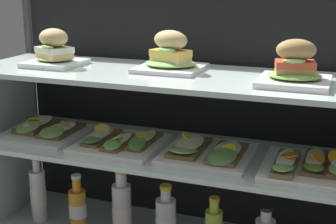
{
  "coord_description": "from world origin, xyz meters",
  "views": [
    {
      "loc": [
        0.53,
        -1.4,
        0.93
      ],
      "look_at": [
        0.0,
        0.0,
        0.51
      ],
      "focal_mm": 52.3,
      "sensor_mm": 36.0,
      "label": 1
    }
  ],
  "objects_px": {
    "open_sandwich_tray_near_right_corner": "(46,130)",
    "juice_bottle_front_second": "(165,221)",
    "juice_bottle_front_fourth": "(38,194)",
    "open_sandwich_tray_near_left_corner": "(312,166)",
    "juice_bottle_front_left_end": "(78,208)",
    "plated_roll_sandwich_mid_right": "(295,70)",
    "open_sandwich_tray_far_left": "(207,152)",
    "juice_bottle_back_right": "(122,209)",
    "open_sandwich_tray_far_right": "(121,142)",
    "plated_roll_sandwich_near_left_corner": "(54,51)",
    "plated_roll_sandwich_left_of_center": "(170,57)"
  },
  "relations": [
    {
      "from": "open_sandwich_tray_far_right",
      "to": "juice_bottle_front_second",
      "type": "relative_size",
      "value": 1.21
    },
    {
      "from": "open_sandwich_tray_far_right",
      "to": "juice_bottle_front_left_end",
      "type": "relative_size",
      "value": 1.27
    },
    {
      "from": "open_sandwich_tray_near_right_corner",
      "to": "juice_bottle_back_right",
      "type": "distance_m",
      "value": 0.39
    },
    {
      "from": "open_sandwich_tray_far_right",
      "to": "juice_bottle_front_second",
      "type": "height_order",
      "value": "open_sandwich_tray_far_right"
    },
    {
      "from": "plated_roll_sandwich_mid_right",
      "to": "juice_bottle_front_left_end",
      "type": "height_order",
      "value": "plated_roll_sandwich_mid_right"
    },
    {
      "from": "open_sandwich_tray_near_left_corner",
      "to": "juice_bottle_front_left_end",
      "type": "distance_m",
      "value": 0.83
    },
    {
      "from": "open_sandwich_tray_far_right",
      "to": "open_sandwich_tray_far_left",
      "type": "distance_m",
      "value": 0.29
    },
    {
      "from": "open_sandwich_tray_far_right",
      "to": "plated_roll_sandwich_mid_right",
      "type": "bearing_deg",
      "value": -0.1
    },
    {
      "from": "juice_bottle_back_right",
      "to": "juice_bottle_front_second",
      "type": "height_order",
      "value": "juice_bottle_back_right"
    },
    {
      "from": "plated_roll_sandwich_near_left_corner",
      "to": "juice_bottle_front_fourth",
      "type": "bearing_deg",
      "value": 179.61
    },
    {
      "from": "plated_roll_sandwich_left_of_center",
      "to": "open_sandwich_tray_far_left",
      "type": "xyz_separation_m",
      "value": [
        0.15,
        -0.07,
        -0.28
      ]
    },
    {
      "from": "juice_bottle_front_second",
      "to": "plated_roll_sandwich_mid_right",
      "type": "bearing_deg",
      "value": -2.11
    },
    {
      "from": "plated_roll_sandwich_left_of_center",
      "to": "plated_roll_sandwich_mid_right",
      "type": "distance_m",
      "value": 0.4
    },
    {
      "from": "open_sandwich_tray_far_right",
      "to": "juice_bottle_front_left_end",
      "type": "xyz_separation_m",
      "value": [
        -0.18,
        0.0,
        -0.27
      ]
    },
    {
      "from": "open_sandwich_tray_far_right",
      "to": "juice_bottle_front_left_end",
      "type": "bearing_deg",
      "value": 179.09
    },
    {
      "from": "plated_roll_sandwich_left_of_center",
      "to": "open_sandwich_tray_near_left_corner",
      "type": "height_order",
      "value": "plated_roll_sandwich_left_of_center"
    },
    {
      "from": "open_sandwich_tray_far_right",
      "to": "juice_bottle_front_left_end",
      "type": "distance_m",
      "value": 0.33
    },
    {
      "from": "open_sandwich_tray_far_left",
      "to": "juice_bottle_front_left_end",
      "type": "xyz_separation_m",
      "value": [
        -0.47,
        -0.0,
        -0.28
      ]
    },
    {
      "from": "open_sandwich_tray_far_left",
      "to": "open_sandwich_tray_near_left_corner",
      "type": "xyz_separation_m",
      "value": [
        0.31,
        -0.01,
        0.0
      ]
    },
    {
      "from": "open_sandwich_tray_near_right_corner",
      "to": "open_sandwich_tray_near_left_corner",
      "type": "xyz_separation_m",
      "value": [
        0.91,
        -0.03,
        0.0
      ]
    },
    {
      "from": "juice_bottle_front_left_end",
      "to": "open_sandwich_tray_near_left_corner",
      "type": "bearing_deg",
      "value": -0.53
    },
    {
      "from": "plated_roll_sandwich_mid_right",
      "to": "juice_bottle_front_fourth",
      "type": "height_order",
      "value": "plated_roll_sandwich_mid_right"
    },
    {
      "from": "open_sandwich_tray_near_left_corner",
      "to": "juice_bottle_front_second",
      "type": "relative_size",
      "value": 1.26
    },
    {
      "from": "juice_bottle_front_left_end",
      "to": "open_sandwich_tray_far_right",
      "type": "bearing_deg",
      "value": -0.91
    },
    {
      "from": "open_sandwich_tray_near_left_corner",
      "to": "juice_bottle_front_second",
      "type": "bearing_deg",
      "value": 177.76
    },
    {
      "from": "plated_roll_sandwich_near_left_corner",
      "to": "juice_bottle_front_left_end",
      "type": "bearing_deg",
      "value": -14.98
    },
    {
      "from": "juice_bottle_front_left_end",
      "to": "juice_bottle_back_right",
      "type": "bearing_deg",
      "value": 12.3
    },
    {
      "from": "plated_roll_sandwich_mid_right",
      "to": "plated_roll_sandwich_near_left_corner",
      "type": "bearing_deg",
      "value": 178.38
    },
    {
      "from": "open_sandwich_tray_near_right_corner",
      "to": "juice_bottle_back_right",
      "type": "bearing_deg",
      "value": 2.32
    },
    {
      "from": "open_sandwich_tray_far_left",
      "to": "juice_bottle_back_right",
      "type": "xyz_separation_m",
      "value": [
        -0.31,
        0.03,
        -0.26
      ]
    },
    {
      "from": "open_sandwich_tray_near_right_corner",
      "to": "open_sandwich_tray_far_left",
      "type": "relative_size",
      "value": 1.0
    },
    {
      "from": "open_sandwich_tray_near_right_corner",
      "to": "open_sandwich_tray_far_left",
      "type": "bearing_deg",
      "value": -1.86
    },
    {
      "from": "juice_bottle_front_left_end",
      "to": "plated_roll_sandwich_mid_right",
      "type": "bearing_deg",
      "value": -0.3
    },
    {
      "from": "plated_roll_sandwich_near_left_corner",
      "to": "juice_bottle_front_second",
      "type": "distance_m",
      "value": 0.68
    },
    {
      "from": "open_sandwich_tray_far_right",
      "to": "juice_bottle_back_right",
      "type": "xyz_separation_m",
      "value": [
        -0.02,
        0.04,
        -0.26
      ]
    },
    {
      "from": "plated_roll_sandwich_near_left_corner",
      "to": "juice_bottle_front_second",
      "type": "xyz_separation_m",
      "value": [
        0.4,
        -0.01,
        -0.55
      ]
    },
    {
      "from": "open_sandwich_tray_near_right_corner",
      "to": "juice_bottle_front_second",
      "type": "xyz_separation_m",
      "value": [
        0.46,
        -0.01,
        -0.27
      ]
    },
    {
      "from": "open_sandwich_tray_near_right_corner",
      "to": "plated_roll_sandwich_near_left_corner",
      "type": "bearing_deg",
      "value": -4.32
    },
    {
      "from": "open_sandwich_tray_near_left_corner",
      "to": "juice_bottle_front_second",
      "type": "height_order",
      "value": "open_sandwich_tray_near_left_corner"
    },
    {
      "from": "plated_roll_sandwich_near_left_corner",
      "to": "open_sandwich_tray_far_left",
      "type": "xyz_separation_m",
      "value": [
        0.54,
        -0.01,
        -0.28
      ]
    },
    {
      "from": "juice_bottle_front_fourth",
      "to": "open_sandwich_tray_near_right_corner",
      "type": "bearing_deg",
      "value": 4.25
    },
    {
      "from": "plated_roll_sandwich_near_left_corner",
      "to": "juice_bottle_front_second",
      "type": "height_order",
      "value": "plated_roll_sandwich_near_left_corner"
    },
    {
      "from": "plated_roll_sandwich_left_of_center",
      "to": "juice_bottle_front_left_end",
      "type": "xyz_separation_m",
      "value": [
        -0.32,
        -0.08,
        -0.55
      ]
    },
    {
      "from": "open_sandwich_tray_far_left",
      "to": "juice_bottle_front_fourth",
      "type": "relative_size",
      "value": 1.07
    },
    {
      "from": "juice_bottle_front_fourth",
      "to": "open_sandwich_tray_near_left_corner",
      "type": "bearing_deg",
      "value": -1.58
    },
    {
      "from": "juice_bottle_back_right",
      "to": "open_sandwich_tray_far_left",
      "type": "bearing_deg",
      "value": -5.69
    },
    {
      "from": "open_sandwich_tray_near_right_corner",
      "to": "open_sandwich_tray_far_right",
      "type": "height_order",
      "value": "open_sandwich_tray_near_right_corner"
    },
    {
      "from": "open_sandwich_tray_near_right_corner",
      "to": "juice_bottle_front_second",
      "type": "relative_size",
      "value": 1.21
    },
    {
      "from": "open_sandwich_tray_near_right_corner",
      "to": "open_sandwich_tray_far_left",
      "type": "xyz_separation_m",
      "value": [
        0.6,
        -0.02,
        0.0
      ]
    },
    {
      "from": "open_sandwich_tray_far_right",
      "to": "juice_bottle_front_fourth",
      "type": "bearing_deg",
      "value": 176.45
    }
  ]
}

